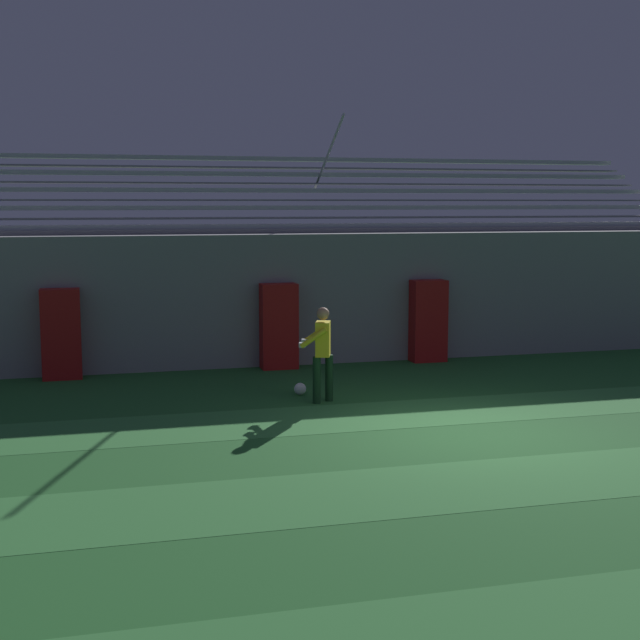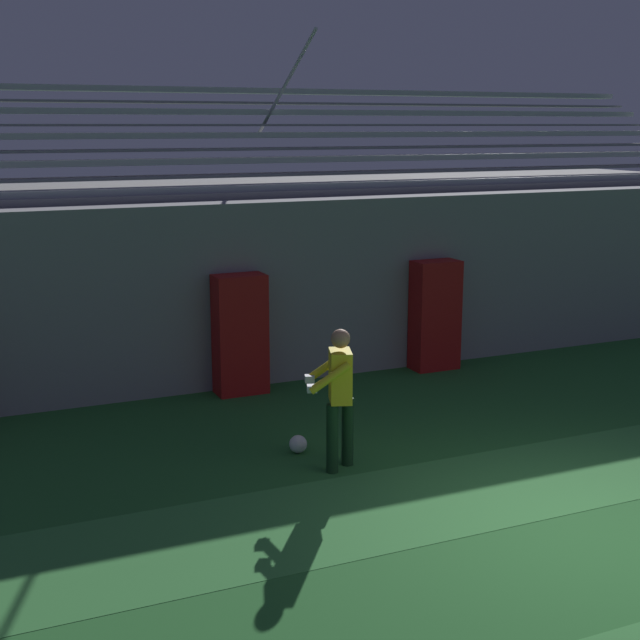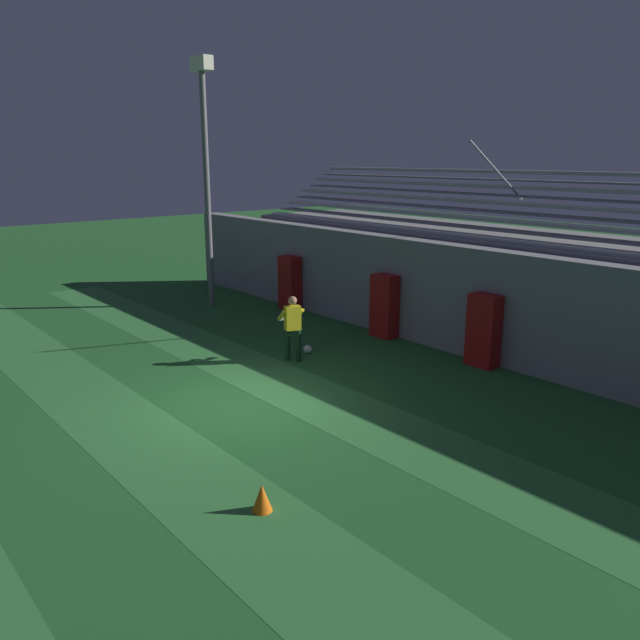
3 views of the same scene
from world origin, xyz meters
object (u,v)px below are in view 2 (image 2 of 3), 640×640
(padding_pillar_gate_left, at_px, (240,334))
(goalkeeper, at_px, (339,390))
(soccer_ball, at_px, (298,444))
(padding_pillar_gate_right, at_px, (435,315))

(padding_pillar_gate_left, xyz_separation_m, goalkeeper, (0.05, -3.32, 0.06))
(padding_pillar_gate_left, height_order, soccer_ball, padding_pillar_gate_left)
(padding_pillar_gate_right, relative_size, goalkeeper, 1.07)
(goalkeeper, relative_size, soccer_ball, 7.59)
(padding_pillar_gate_left, relative_size, soccer_ball, 8.14)
(padding_pillar_gate_left, bearing_deg, padding_pillar_gate_right, 0.00)
(goalkeeper, height_order, soccer_ball, goalkeeper)
(padding_pillar_gate_right, distance_m, soccer_ball, 4.49)
(padding_pillar_gate_left, distance_m, goalkeeper, 3.32)
(padding_pillar_gate_right, xyz_separation_m, soccer_ball, (-3.53, -2.66, -0.78))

